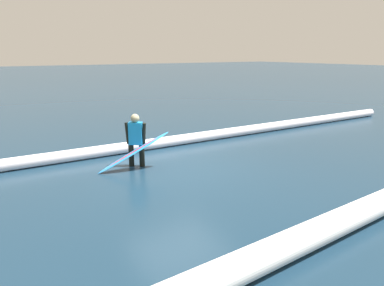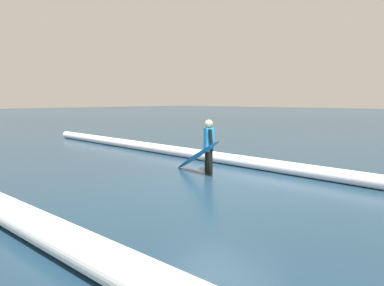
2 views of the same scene
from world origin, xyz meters
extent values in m
plane|color=#173044|center=(0.00, 0.00, 0.00)|extent=(152.29, 152.29, 0.00)
cylinder|color=black|center=(0.74, -0.65, 0.30)|extent=(0.14, 0.14, 0.59)
cylinder|color=black|center=(0.97, -0.82, 0.30)|extent=(0.14, 0.14, 0.59)
cube|color=#198CD8|center=(0.85, -0.74, 0.88)|extent=(0.39, 0.36, 0.58)
sphere|color=gray|center=(0.85, -0.74, 1.28)|extent=(0.22, 0.22, 0.22)
cylinder|color=black|center=(0.68, -0.61, 0.88)|extent=(0.09, 0.17, 0.56)
cylinder|color=black|center=(1.03, -0.86, 0.88)|extent=(0.09, 0.18, 0.56)
ellipsoid|color=#268CE5|center=(1.03, -0.48, 0.46)|extent=(1.85, 0.72, 0.96)
ellipsoid|color=red|center=(1.03, -0.48, 0.47)|extent=(1.45, 0.46, 0.78)
cylinder|color=white|center=(0.11, -2.01, 0.16)|extent=(22.98, 1.32, 0.32)
cylinder|color=white|center=(1.62, 4.31, 0.21)|extent=(16.22, 0.75, 0.43)
camera|label=1|loc=(4.25, 7.16, 2.89)|focal=31.78mm
camera|label=2|loc=(-4.94, 6.23, 1.89)|focal=33.22mm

